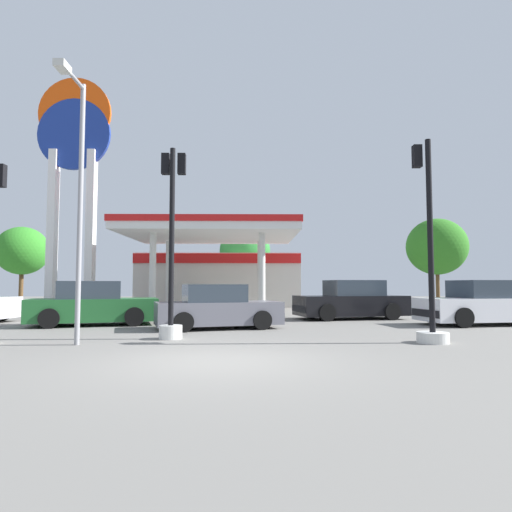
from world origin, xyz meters
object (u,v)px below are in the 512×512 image
car_1 (218,308)px  tree_2 (437,247)px  car_2 (483,305)px  car_3 (94,305)px  traffic_signal_2 (430,280)px  tree_1 (245,250)px  station_pole_sign (73,163)px  tree_0 (22,251)px  car_4 (351,301)px  traffic_signal_1 (172,261)px  corner_streetlamp (77,182)px

car_1 → tree_2: (15.05, 18.50, 3.61)m
car_2 → car_3: 13.75m
car_3 → traffic_signal_2: size_ratio=0.92×
tree_1 → tree_2: (14.44, -1.22, 0.18)m
station_pole_sign → tree_0: (-7.27, 9.22, -3.96)m
car_4 → tree_1: (-4.62, 15.80, 3.35)m
car_2 → car_4: car_4 is taller
traffic_signal_1 → station_pole_sign: bearing=122.9°
corner_streetlamp → car_2: bearing=23.2°
car_4 → tree_1: tree_1 is taller
tree_1 → tree_2: tree_2 is taller
tree_0 → tree_2: bearing=1.5°
station_pole_sign → car_1: station_pole_sign is taller
car_3 → tree_2: tree_2 is taller
traffic_signal_1 → tree_1: bearing=85.8°
station_pole_sign → car_2: 20.29m
station_pole_sign → car_3: 10.86m
car_1 → car_3: size_ratio=0.93×
traffic_signal_1 → tree_2: 26.69m
car_2 → tree_2: bearing=71.6°
tree_1 → tree_2: size_ratio=0.90×
car_1 → corner_streetlamp: bearing=-126.6°
car_1 → car_3: bearing=164.5°
car_4 → traffic_signal_2: traffic_signal_2 is taller
car_4 → corner_streetlamp: bearing=-135.9°
car_4 → tree_0: size_ratio=0.85×
car_1 → car_3: 4.62m
traffic_signal_1 → corner_streetlamp: 3.03m
tree_1 → tree_0: bearing=-172.9°
car_2 → traffic_signal_1: (-10.32, -3.89, 1.34)m
car_1 → tree_1: 20.02m
station_pole_sign → car_1: (8.25, -8.49, -7.17)m
car_2 → tree_1: 20.73m
tree_1 → car_2: bearing=-64.9°
car_2 → tree_0: 29.98m
car_1 → traffic_signal_1: traffic_signal_1 is taller
tree_0 → tree_2: size_ratio=0.88×
station_pole_sign → tree_2: 25.60m
car_1 → traffic_signal_2: traffic_signal_2 is taller
station_pole_sign → traffic_signal_2: size_ratio=2.44×
tree_1 → tree_2: 14.49m
car_3 → tree_1: (5.06, 18.48, 3.38)m
car_2 → traffic_signal_2: bearing=-128.5°
car_2 → traffic_signal_1: 11.11m
car_4 → corner_streetlamp: (-8.26, -8.01, 3.12)m
car_3 → traffic_signal_1: 5.38m
station_pole_sign → car_4: (13.48, -4.57, -7.09)m
tree_0 → corner_streetlamp: size_ratio=0.89×
car_3 → tree_1: tree_1 is taller
car_2 → traffic_signal_2: traffic_signal_2 is taller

